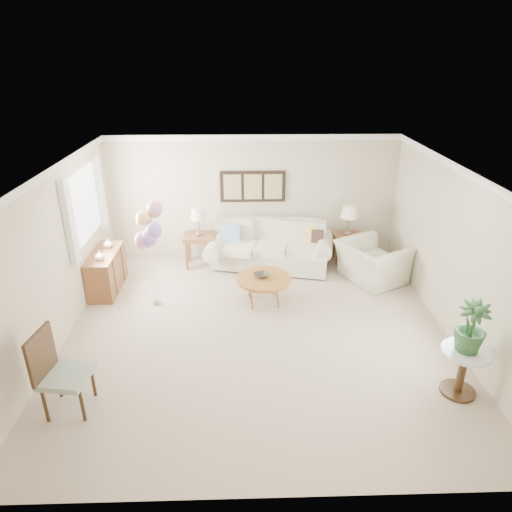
% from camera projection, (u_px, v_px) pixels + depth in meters
% --- Properties ---
extents(ground_plane, '(6.00, 6.00, 0.00)m').
position_uv_depth(ground_plane, '(258.00, 331.00, 7.33)').
color(ground_plane, '#B29F8D').
extents(room_shell, '(6.04, 6.04, 2.60)m').
position_uv_depth(room_shell, '(250.00, 235.00, 6.74)').
color(room_shell, beige).
rests_on(room_shell, ground).
extents(wall_art_triptych, '(1.35, 0.06, 0.65)m').
position_uv_depth(wall_art_triptych, '(253.00, 187.00, 9.38)').
color(wall_art_triptych, black).
rests_on(wall_art_triptych, ground).
extents(sofa, '(2.75, 1.44, 0.94)m').
position_uv_depth(sofa, '(271.00, 249.00, 9.40)').
color(sofa, beige).
rests_on(sofa, ground).
extents(end_table_left, '(0.61, 0.56, 0.67)m').
position_uv_depth(end_table_left, '(199.00, 240.00, 9.36)').
color(end_table_left, brown).
rests_on(end_table_left, ground).
extents(end_table_right, '(0.55, 0.50, 0.60)m').
position_uv_depth(end_table_right, '(347.00, 239.00, 9.55)').
color(end_table_right, brown).
rests_on(end_table_right, ground).
extents(lamp_left, '(0.32, 0.32, 0.57)m').
position_uv_depth(lamp_left, '(198.00, 215.00, 9.13)').
color(lamp_left, gray).
rests_on(lamp_left, end_table_left).
extents(lamp_right, '(0.36, 0.36, 0.63)m').
position_uv_depth(lamp_right, '(349.00, 213.00, 9.31)').
color(lamp_right, gray).
rests_on(lamp_right, end_table_right).
extents(coffee_table, '(0.97, 0.97, 0.49)m').
position_uv_depth(coffee_table, '(264.00, 280.00, 7.98)').
color(coffee_table, olive).
rests_on(coffee_table, ground).
extents(decor_bowl, '(0.33, 0.33, 0.06)m').
position_uv_depth(decor_bowl, '(262.00, 275.00, 7.98)').
color(decor_bowl, '#302B25').
rests_on(decor_bowl, coffee_table).
extents(armchair, '(1.45, 1.51, 0.76)m').
position_uv_depth(armchair, '(371.00, 262.00, 8.80)').
color(armchair, beige).
rests_on(armchair, ground).
extents(side_table, '(0.62, 0.62, 0.67)m').
position_uv_depth(side_table, '(464.00, 361.00, 5.81)').
color(side_table, silver).
rests_on(side_table, ground).
extents(potted_plant, '(0.46, 0.46, 0.69)m').
position_uv_depth(potted_plant, '(471.00, 327.00, 5.61)').
color(potted_plant, '#25532C').
rests_on(potted_plant, side_table).
extents(accent_chair, '(0.63, 0.63, 1.13)m').
position_uv_depth(accent_chair, '(58.00, 370.00, 5.51)').
color(accent_chair, gray).
rests_on(accent_chair, ground).
extents(credenza, '(0.46, 1.20, 0.74)m').
position_uv_depth(credenza, '(107.00, 271.00, 8.46)').
color(credenza, brown).
rests_on(credenza, ground).
extents(vase_white, '(0.19, 0.19, 0.17)m').
position_uv_depth(vase_white, '(100.00, 255.00, 8.01)').
color(vase_white, white).
rests_on(vase_white, credenza).
extents(vase_sage, '(0.21, 0.21, 0.17)m').
position_uv_depth(vase_sage, '(108.00, 243.00, 8.51)').
color(vase_sage, beige).
rests_on(vase_sage, credenza).
extents(balloon_cluster, '(0.47, 0.50, 1.88)m').
position_uv_depth(balloon_cluster, '(149.00, 228.00, 7.49)').
color(balloon_cluster, gray).
rests_on(balloon_cluster, ground).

